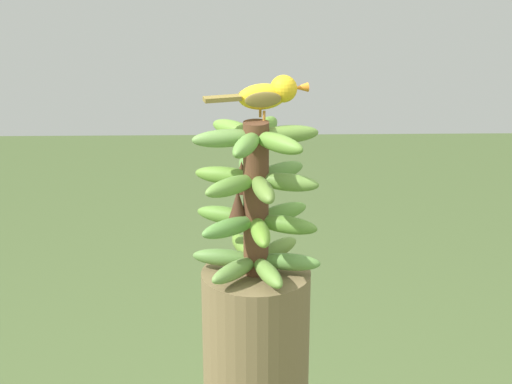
{
  "coord_description": "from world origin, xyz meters",
  "views": [
    {
      "loc": [
        0.03,
        1.51,
        1.62
      ],
      "look_at": [
        0.0,
        0.0,
        1.07
      ],
      "focal_mm": 62.11,
      "sensor_mm": 36.0,
      "label": 1
    }
  ],
  "objects": [
    {
      "name": "perched_bird",
      "position": [
        -0.02,
        -0.03,
        1.25
      ],
      "size": [
        0.19,
        0.07,
        0.08
      ],
      "color": "#C68933",
      "rests_on": "banana_bunch"
    },
    {
      "name": "banana_bunch",
      "position": [
        0.0,
        -0.0,
        1.05
      ],
      "size": [
        0.25,
        0.24,
        0.29
      ],
      "color": "brown",
      "rests_on": "banana_tree"
    }
  ]
}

